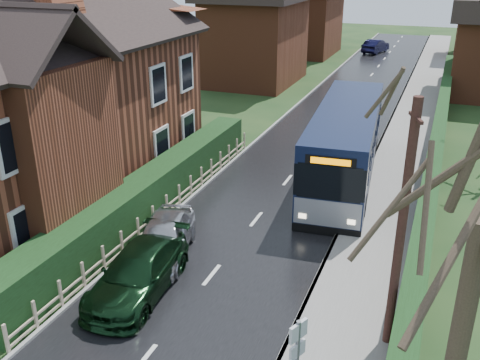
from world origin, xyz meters
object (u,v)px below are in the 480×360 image
at_px(bus, 345,146).
at_px(telegraph_pole, 401,232).
at_px(car_silver, 164,237).
at_px(brick_house, 26,90).
at_px(car_green, 138,272).

xyz_separation_m(bus, telegraph_pole, (3.14, -10.19, 1.61)).
xyz_separation_m(bus, car_silver, (-4.11, -8.38, -0.92)).
bearing_deg(bus, telegraph_pole, -77.87).
height_order(brick_house, car_green, brick_house).
relative_size(bus, car_green, 2.43).
distance_m(bus, car_green, 11.14).
distance_m(car_green, telegraph_pole, 7.41).
bearing_deg(brick_house, car_silver, -18.22).
bearing_deg(car_green, car_silver, 93.71).
relative_size(bus, car_silver, 2.75).
bearing_deg(bus, car_silver, -121.14).
xyz_separation_m(brick_house, car_green, (7.13, -4.30, -3.74)).
relative_size(brick_house, bus, 1.36).
xyz_separation_m(brick_house, car_silver, (6.83, -2.25, -3.71)).
bearing_deg(car_silver, telegraph_pole, -28.87).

